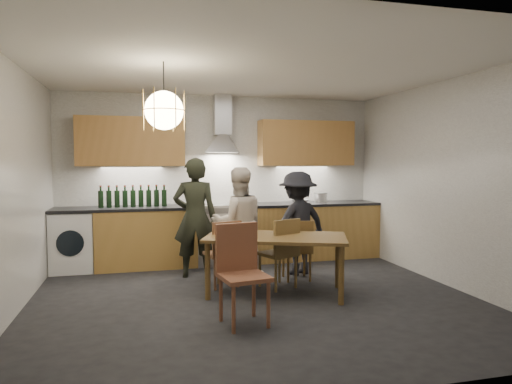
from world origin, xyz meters
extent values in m
plane|color=black|center=(0.00, 0.00, 0.00)|extent=(5.00, 5.00, 0.00)
cube|color=silver|center=(0.00, 2.25, 1.30)|extent=(5.00, 0.02, 2.60)
cube|color=silver|center=(0.00, -2.25, 1.30)|extent=(5.00, 0.02, 2.60)
cube|color=silver|center=(-2.50, 0.00, 1.30)|extent=(0.02, 4.50, 2.60)
cube|color=silver|center=(2.50, 0.00, 1.30)|extent=(0.02, 4.50, 2.60)
cube|color=white|center=(0.00, 0.00, 2.60)|extent=(5.00, 4.50, 0.02)
cube|color=tan|center=(-1.18, 1.95, 0.43)|extent=(1.45, 0.60, 0.86)
cube|color=tan|center=(1.48, 1.95, 0.43)|extent=(2.05, 0.60, 0.86)
cube|color=white|center=(-2.20, 1.95, 0.42)|extent=(0.58, 0.58, 0.85)
cube|color=black|center=(-1.48, 1.95, 0.88)|extent=(2.05, 0.62, 0.04)
cube|color=black|center=(1.48, 1.95, 0.88)|extent=(2.05, 0.62, 0.04)
cube|color=silver|center=(0.00, 1.95, 0.40)|extent=(0.90, 0.60, 0.80)
cube|color=black|center=(0.00, 1.66, 0.38)|extent=(0.78, 0.02, 0.42)
cube|color=slate|center=(0.00, 1.95, 0.84)|extent=(0.90, 0.60, 0.08)
cube|color=silver|center=(0.00, 1.69, 0.90)|extent=(0.90, 0.08, 0.04)
cube|color=tan|center=(-1.38, 2.08, 1.86)|extent=(1.55, 0.35, 0.72)
cube|color=tan|center=(1.38, 2.08, 1.86)|extent=(1.55, 0.35, 0.72)
cube|color=silver|center=(0.00, 2.12, 2.29)|extent=(0.26, 0.22, 0.62)
cylinder|color=black|center=(-1.00, -0.10, 2.35)|extent=(0.01, 0.01, 0.50)
sphere|color=#FFE0A5|center=(-1.00, -0.10, 2.10)|extent=(0.40, 0.40, 0.40)
torus|color=gold|center=(-1.00, -0.10, 2.10)|extent=(0.43, 0.43, 0.01)
cube|color=brown|center=(0.29, 0.17, 0.67)|extent=(1.83, 1.36, 0.04)
cylinder|color=brown|center=(-0.53, 0.12, 0.33)|extent=(0.06, 0.06, 0.66)
cylinder|color=brown|center=(-0.28, 0.75, 0.33)|extent=(0.06, 0.06, 0.66)
cylinder|color=brown|center=(0.87, -0.42, 0.33)|extent=(0.06, 0.06, 0.66)
cylinder|color=brown|center=(1.11, 0.21, 0.33)|extent=(0.06, 0.06, 0.66)
cube|color=brown|center=(-0.27, 0.65, 0.41)|extent=(0.45, 0.45, 0.04)
cube|color=brown|center=(-0.23, 0.49, 0.63)|extent=(0.38, 0.12, 0.42)
cylinder|color=brown|center=(-0.16, 0.84, 0.19)|extent=(0.03, 0.03, 0.39)
cylinder|color=brown|center=(-0.09, 0.54, 0.19)|extent=(0.03, 0.03, 0.39)
cylinder|color=brown|center=(-0.46, 0.77, 0.19)|extent=(0.03, 0.03, 0.39)
cylinder|color=brown|center=(-0.39, 0.47, 0.19)|extent=(0.03, 0.03, 0.39)
cube|color=brown|center=(0.39, 0.42, 0.42)|extent=(0.51, 0.51, 0.04)
cube|color=brown|center=(0.46, 0.25, 0.66)|extent=(0.38, 0.18, 0.43)
cylinder|color=brown|center=(0.48, 0.62, 0.20)|extent=(0.03, 0.03, 0.40)
cylinder|color=brown|center=(0.60, 0.33, 0.20)|extent=(0.03, 0.03, 0.40)
cylinder|color=brown|center=(0.19, 0.50, 0.20)|extent=(0.03, 0.03, 0.40)
cylinder|color=brown|center=(0.31, 0.21, 0.20)|extent=(0.03, 0.03, 0.40)
cube|color=brown|center=(0.75, 0.72, 0.39)|extent=(0.39, 0.39, 0.03)
cube|color=brown|center=(0.73, 0.56, 0.60)|extent=(0.36, 0.07, 0.40)
cylinder|color=brown|center=(0.91, 0.86, 0.19)|extent=(0.03, 0.03, 0.37)
cylinder|color=brown|center=(0.88, 0.56, 0.19)|extent=(0.03, 0.03, 0.37)
cylinder|color=brown|center=(0.61, 0.88, 0.19)|extent=(0.03, 0.03, 0.37)
cylinder|color=brown|center=(0.59, 0.59, 0.19)|extent=(0.03, 0.03, 0.37)
cube|color=brown|center=(-0.30, -0.75, 0.47)|extent=(0.50, 0.50, 0.04)
cube|color=brown|center=(-0.33, -0.55, 0.72)|extent=(0.44, 0.11, 0.48)
cylinder|color=brown|center=(-0.44, -0.95, 0.22)|extent=(0.04, 0.04, 0.45)
cylinder|color=brown|center=(-0.50, -0.60, 0.22)|extent=(0.04, 0.04, 0.45)
cylinder|color=brown|center=(-0.10, -0.89, 0.22)|extent=(0.04, 0.04, 0.45)
cylinder|color=brown|center=(-0.15, -0.55, 0.22)|extent=(0.04, 0.04, 0.45)
imported|color=black|center=(-0.54, 1.19, 0.81)|extent=(0.65, 0.48, 1.62)
imported|color=beige|center=(0.02, 1.01, 0.75)|extent=(0.73, 0.57, 1.49)
imported|color=black|center=(0.86, 1.01, 0.72)|extent=(1.04, 0.78, 1.43)
imported|color=#B2B2B6|center=(1.21, 1.90, 0.93)|extent=(0.34, 0.34, 0.06)
cylinder|color=silver|center=(1.59, 1.97, 0.97)|extent=(0.22, 0.22, 0.15)
camera|label=1|loc=(-1.24, -4.95, 1.59)|focal=32.00mm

